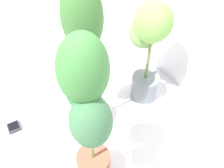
% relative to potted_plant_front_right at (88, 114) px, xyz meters
% --- Properties ---
extents(ground_plane, '(8.00, 8.00, 0.00)m').
position_rel_potted_plant_front_right_xyz_m(ground_plane, '(-0.31, 0.07, -0.58)').
color(ground_plane, silver).
rests_on(ground_plane, ground).
extents(potted_plant_front_right, '(0.37, 0.28, 0.98)m').
position_rel_potted_plant_front_right_xyz_m(potted_plant_front_right, '(0.00, 0.00, 0.00)').
color(potted_plant_front_right, '#964D39').
rests_on(potted_plant_front_right, ground).
extents(potted_plant_center, '(0.31, 0.28, 0.99)m').
position_rel_potted_plant_front_right_xyz_m(potted_plant_center, '(-0.36, 0.20, 0.01)').
color(potted_plant_center, '#994A33').
rests_on(potted_plant_center, ground).
extents(potted_plant_back_center, '(0.34, 0.30, 0.76)m').
position_rel_potted_plant_front_right_xyz_m(potted_plant_back_center, '(-0.33, 0.64, -0.13)').
color(potted_plant_back_center, slate).
rests_on(potted_plant_back_center, ground).
extents(hygrometer_box, '(0.09, 0.09, 0.03)m').
position_rel_potted_plant_front_right_xyz_m(hygrometer_box, '(-0.58, -0.27, -0.57)').
color(hygrometer_box, '#2E343D').
rests_on(hygrometer_box, ground).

